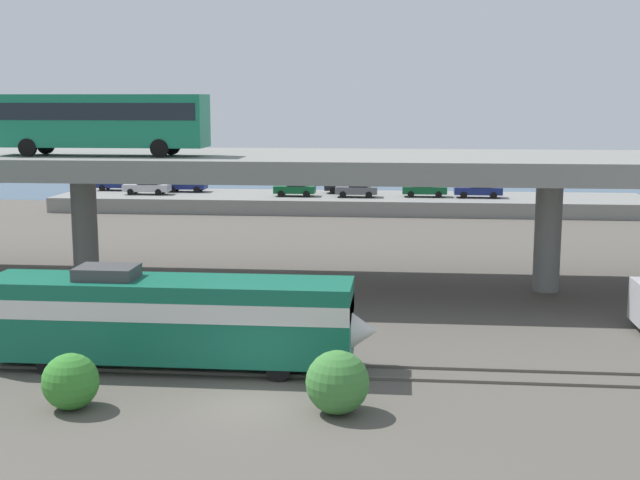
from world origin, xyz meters
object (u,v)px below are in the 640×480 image
Objects in this scene: parked_car_1 at (347,186)px; parked_car_4 at (295,188)px; parked_car_2 at (424,189)px; parked_car_6 at (357,189)px; parked_car_7 at (118,183)px; parked_car_3 at (187,184)px; parked_car_0 at (147,187)px; train_locomotive at (187,316)px; transit_bus_on_overpass at (100,119)px; parked_car_5 at (479,190)px.

parked_car_1 is 5.82m from parked_car_4.
parked_car_2 is 6.59m from parked_car_6.
parked_car_3 is at bearing 174.59° from parked_car_7.
parked_car_0 is 1.12× the size of parked_car_3.
parked_car_2 is 1.06× the size of parked_car_6.
train_locomotive is at bearing 111.44° from parked_car_7.
parked_car_0 is at bearing 103.31° from transit_bus_on_overpass.
train_locomotive reaches higher than parked_car_0.
parked_car_4 is 0.99× the size of parked_car_6.
parked_car_0 and parked_car_5 have the same top height.
parked_car_0 is 27.55m from parked_car_2.
transit_bus_on_overpass is 42.15m from parked_car_2.
transit_bus_on_overpass is at bearing 56.61° from parked_car_5.
parked_car_6 is at bearing 170.03° from parked_car_3.
parked_car_7 is at bearing -4.90° from parked_car_5.
parked_car_1 is 13.15m from parked_car_5.
transit_bus_on_overpass is 42.50m from parked_car_7.
parked_car_1 is at bearing 86.74° from train_locomotive.
transit_bus_on_overpass is 38.84m from parked_car_6.
parked_car_0 is (-16.87, 50.04, 0.01)m from train_locomotive.
parked_car_0 is at bearing 39.31° from parked_car_3.
parked_car_1 and parked_car_6 have the same top height.
transit_bus_on_overpass is 37.54m from parked_car_4.
transit_bus_on_overpass is 2.58× the size of parked_car_1.
train_locomotive is at bearing -93.26° from parked_car_1.
parked_car_6 is (12.41, 36.02, -7.59)m from transit_bus_on_overpass.
parked_car_4 is (-1.92, 49.87, 0.01)m from train_locomotive.
parked_car_6 and parked_car_7 have the same top height.
train_locomotive reaches higher than parked_car_5.
parked_car_2 is at bearing -176.97° from parked_car_4.
parked_car_2 is 24.31m from parked_car_3.
train_locomotive is 54.49m from parked_car_3.
parked_car_2 is at bearing 62.82° from transit_bus_on_overpass.
train_locomotive is 3.90× the size of parked_car_3.
train_locomotive is 3.49× the size of parked_car_5.
parked_car_0 is at bearing 108.63° from train_locomotive.
parked_car_2 is 31.83m from parked_car_7.
parked_car_3 is at bearing 97.66° from transit_bus_on_overpass.
parked_car_7 is (-12.75, 39.83, -7.59)m from transit_bus_on_overpass.
parked_car_1 is 8.03m from parked_car_2.
train_locomotive is 52.81m from parked_car_0.
parked_car_7 is (-31.69, 2.95, 0.00)m from parked_car_2.
parked_car_4 is 0.88× the size of parked_car_5.
transit_bus_on_overpass reaches higher than parked_car_3.
parked_car_5 is at bearing 175.23° from parked_car_3.
parked_car_3 and parked_car_4 have the same top height.
parked_car_2 is 1.07× the size of parked_car_4.
parked_car_1 is 1.02× the size of parked_car_5.
parked_car_4 is (-4.94, -3.07, -0.00)m from parked_car_1.
parked_car_6 is at bearing 171.38° from parked_car_7.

